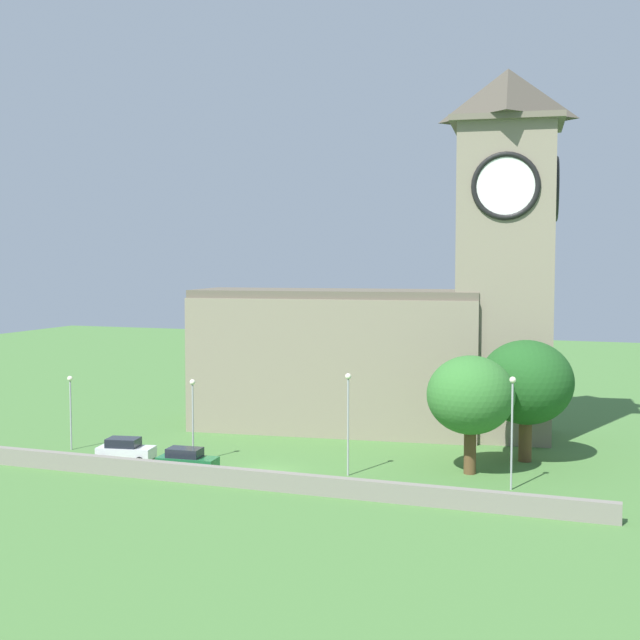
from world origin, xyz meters
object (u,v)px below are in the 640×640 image
car_green (187,460)px  streetlamp_west_end (70,400)px  streetlamp_east_mid (512,416)px  tree_churchyard (471,396)px  streetlamp_west_mid (193,406)px  church (405,316)px  tree_by_tower (526,383)px  car_white (125,450)px  streetlamp_central (348,408)px

car_green → streetlamp_west_end: (-12.71, 3.61, 3.25)m
streetlamp_east_mid → tree_churchyard: bearing=134.5°
car_green → streetlamp_west_mid: bearing=109.8°
church → tree_by_tower: 14.84m
church → car_white: 27.39m
streetlamp_central → streetlamp_west_end: bearing=179.0°
streetlamp_west_end → tree_churchyard: size_ratio=0.70×
church → streetlamp_west_mid: church is taller
church → streetlamp_east_mid: church is taller
church → car_green: church is taller
car_white → streetlamp_central: size_ratio=0.61×
streetlamp_west_mid → streetlamp_central: bearing=0.8°
streetlamp_west_end → streetlamp_east_mid: size_ratio=0.79×
streetlamp_west_mid → tree_churchyard: size_ratio=0.74×
car_white → streetlamp_central: streetlamp_central is taller
tree_churchyard → tree_by_tower: 6.33m
car_green → tree_churchyard: size_ratio=0.52×
church → streetlamp_central: 17.83m
tree_by_tower → car_white: bearing=-159.8°
church → streetlamp_central: size_ratio=4.51×
streetlamp_west_mid → streetlamp_east_mid: (24.21, 0.24, 0.74)m
car_white → car_green: car_white is taller
streetlamp_west_mid → car_green: bearing=-70.2°
tree_churchyard → church: bearing=121.9°
streetlamp_central → streetlamp_east_mid: 11.67m
streetlamp_west_end → tree_by_tower: tree_by_tower is taller
car_white → tree_by_tower: bearing=20.2°
streetlamp_west_end → streetlamp_west_mid: bearing=-2.9°
car_white → tree_churchyard: (25.79, 5.39, 4.84)m
church → car_white: size_ratio=7.39×
streetlamp_west_end → streetlamp_east_mid: streetlamp_east_mid is taller
church → streetlamp_west_end: size_ratio=5.50×
car_green → streetlamp_west_mid: (-1.09, 3.03, 3.46)m
car_green → streetlamp_west_end: 13.61m
car_white → streetlamp_west_end: 7.69m
streetlamp_east_mid → church: bearing=124.9°
car_white → tree_churchyard: size_ratio=0.52×
car_white → streetlamp_west_mid: size_ratio=0.70×
streetlamp_east_mid → streetlamp_west_mid: bearing=-179.4°
car_white → streetlamp_west_mid: bearing=18.4°
church → streetlamp_east_mid: 21.26m
streetlamp_west_end → streetlamp_central: (24.16, -0.40, 0.78)m
streetlamp_west_end → tree_churchyard: (32.40, 3.14, 1.61)m
streetlamp_central → church: bearing=90.3°
car_white → tree_churchyard: 26.79m
streetlamp_west_mid → streetlamp_central: streetlamp_central is taller
church → streetlamp_west_end: 29.90m
church → streetlamp_central: church is taller
church → car_white: church is taller
car_white → streetlamp_west_mid: streetlamp_west_mid is taller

